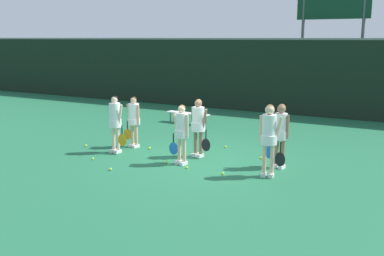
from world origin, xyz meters
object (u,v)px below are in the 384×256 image
player_2 (269,134)px  tennis_ball_0 (149,148)px  player_0 (115,120)px  tennis_ball_2 (166,162)px  scoreboard (333,12)px  tennis_ball_9 (272,171)px  player_5 (280,130)px  player_3 (134,118)px  tennis_ball_6 (110,169)px  tennis_ball_4 (223,174)px  tennis_ball_8 (261,158)px  tennis_ball_1 (93,159)px  tennis_ball_7 (86,146)px  tennis_ball_3 (187,168)px  player_4 (198,123)px  bench_courtside (188,114)px  player_1 (181,130)px  tennis_ball_5 (225,147)px

player_2 → tennis_ball_0: size_ratio=25.84×
player_0 → tennis_ball_2: player_0 is taller
scoreboard → tennis_ball_9: (0.92, -10.56, -4.48)m
player_0 → player_5: same height
player_3 → tennis_ball_2: player_3 is taller
tennis_ball_2 → tennis_ball_6: (-0.92, -1.28, 0.00)m
player_5 → tennis_ball_4: player_5 is taller
tennis_ball_8 → tennis_ball_1: bearing=-150.1°
tennis_ball_1 → tennis_ball_7: (-1.23, 1.09, 0.00)m
player_5 → tennis_ball_3: player_5 is taller
scoreboard → tennis_ball_6: scoreboard is taller
tennis_ball_0 → tennis_ball_4: bearing=-22.9°
tennis_ball_1 → tennis_ball_6: 1.25m
player_4 → tennis_ball_9: size_ratio=24.01×
tennis_ball_2 → tennis_ball_3: (0.75, -0.17, -0.00)m
tennis_ball_2 → tennis_ball_3: bearing=-13.1°
tennis_ball_8 → player_2: bearing=-64.1°
scoreboard → tennis_ball_2: 12.20m
scoreboard → player_4: (-1.49, -10.10, -3.52)m
player_3 → tennis_ball_2: size_ratio=22.62×
bench_courtside → tennis_ball_0: 4.43m
bench_courtside → tennis_ball_2: 5.89m
tennis_ball_3 → player_3: bearing=153.9°
player_5 → tennis_ball_8: 1.36m
player_2 → player_0: bearing=171.1°
tennis_ball_4 → tennis_ball_7: bearing=173.1°
scoreboard → player_0: bearing=-109.6°
tennis_ball_0 → tennis_ball_3: (2.05, -1.28, -0.00)m
tennis_ball_1 → tennis_ball_9: tennis_ball_9 is taller
tennis_ball_2 → tennis_ball_9: bearing=12.4°
player_1 → tennis_ball_8: (1.73, 1.55, -0.93)m
tennis_ball_5 → tennis_ball_7: (-3.94, -2.01, 0.00)m
player_5 → tennis_ball_1: player_5 is taller
scoreboard → tennis_ball_6: bearing=-102.8°
player_0 → tennis_ball_9: 4.90m
scoreboard → tennis_ball_5: scoreboard is taller
tennis_ball_4 → scoreboard: bearing=89.6°
bench_courtside → tennis_ball_2: size_ratio=26.96×
player_3 → player_5: (4.75, -0.03, 0.08)m
tennis_ball_2 → tennis_ball_4: (1.83, -0.22, -0.00)m
tennis_ball_0 → tennis_ball_7: same height
player_0 → tennis_ball_7: bearing=-178.8°
player_0 → tennis_ball_0: (0.66, 0.80, -0.97)m
player_1 → bench_courtside: bearing=127.7°
player_2 → tennis_ball_9: size_ratio=25.86×
player_4 → tennis_ball_2: 1.51m
tennis_ball_6 → tennis_ball_5: bearing=66.4°
player_5 → tennis_ball_9: 1.09m
tennis_ball_1 → tennis_ball_9: bearing=15.2°
tennis_ball_3 → player_5: bearing=31.0°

